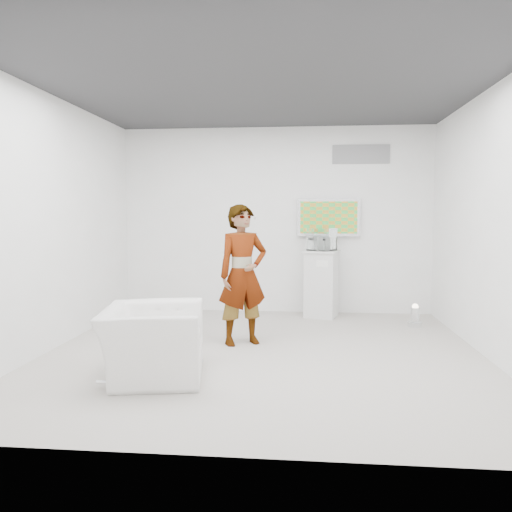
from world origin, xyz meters
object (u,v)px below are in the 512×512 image
object	(u,v)px
pedestal	(321,284)
armchair	(153,342)
person	(243,275)
tv	(329,217)
floor_uplight	(415,316)

from	to	relation	value
pedestal	armchair	bearing A→B (deg)	-119.47
person	pedestal	bearing A→B (deg)	30.40
tv	floor_uplight	distance (m)	2.04
person	floor_uplight	world-z (taller)	person
floor_uplight	pedestal	bearing A→B (deg)	156.32
armchair	floor_uplight	bearing A→B (deg)	-60.31
tv	pedestal	distance (m)	1.08
armchair	floor_uplight	distance (m)	3.96
tv	person	bearing A→B (deg)	-118.89
tv	person	distance (m)	2.45
person	pedestal	size ratio (longest dim) A/B	1.65
person	armchair	distance (m)	1.61
tv	floor_uplight	world-z (taller)	tv
person	armchair	bearing A→B (deg)	-147.63
pedestal	floor_uplight	bearing A→B (deg)	-23.68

